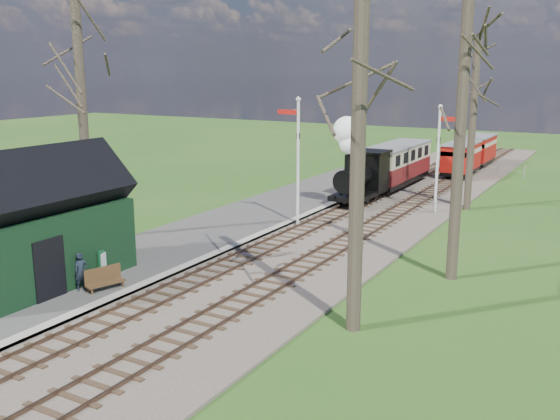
{
  "coord_description": "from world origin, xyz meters",
  "views": [
    {
      "loc": [
        13.11,
        -9.91,
        7.47
      ],
      "look_at": [
        0.25,
        12.6,
        1.6
      ],
      "focal_mm": 40.0,
      "sensor_mm": 36.0,
      "label": 1
    }
  ],
  "objects_px": {
    "semaphore_near": "(297,152)",
    "red_carriage_a": "(461,158)",
    "sign_board": "(104,264)",
    "person": "(81,271)",
    "coach": "(396,163)",
    "semaphore_far": "(439,151)",
    "bench": "(104,279)",
    "locomotive": "(359,166)",
    "red_carriage_b": "(479,149)",
    "station_shed": "(40,225)"
  },
  "relations": [
    {
      "from": "semaphore_far",
      "to": "coach",
      "type": "bearing_deg",
      "value": 126.28
    },
    {
      "from": "locomotive",
      "to": "sign_board",
      "type": "distance_m",
      "value": 16.82
    },
    {
      "from": "station_shed",
      "to": "sign_board",
      "type": "height_order",
      "value": "station_shed"
    },
    {
      "from": "semaphore_near",
      "to": "semaphore_far",
      "type": "distance_m",
      "value": 7.91
    },
    {
      "from": "semaphore_near",
      "to": "semaphore_far",
      "type": "xyz_separation_m",
      "value": [
        5.14,
        6.0,
        -0.27
      ]
    },
    {
      "from": "semaphore_near",
      "to": "red_carriage_b",
      "type": "relative_size",
      "value": 1.35
    },
    {
      "from": "semaphore_near",
      "to": "sign_board",
      "type": "bearing_deg",
      "value": -100.93
    },
    {
      "from": "semaphore_near",
      "to": "red_carriage_a",
      "type": "distance_m",
      "value": 18.61
    },
    {
      "from": "sign_board",
      "to": "person",
      "type": "height_order",
      "value": "person"
    },
    {
      "from": "semaphore_far",
      "to": "red_carriage_a",
      "type": "xyz_separation_m",
      "value": [
        -1.77,
        12.17,
        -1.98
      ]
    },
    {
      "from": "semaphore_near",
      "to": "sign_board",
      "type": "distance_m",
      "value": 11.2
    },
    {
      "from": "semaphore_far",
      "to": "locomotive",
      "type": "relative_size",
      "value": 1.17
    },
    {
      "from": "locomotive",
      "to": "red_carriage_b",
      "type": "relative_size",
      "value": 1.05
    },
    {
      "from": "semaphore_far",
      "to": "sign_board",
      "type": "relative_size",
      "value": 5.51
    },
    {
      "from": "semaphore_near",
      "to": "red_carriage_a",
      "type": "height_order",
      "value": "semaphore_near"
    },
    {
      "from": "locomotive",
      "to": "coach",
      "type": "distance_m",
      "value": 6.1
    },
    {
      "from": "station_shed",
      "to": "semaphore_near",
      "type": "distance_m",
      "value": 12.58
    },
    {
      "from": "semaphore_far",
      "to": "red_carriage_b",
      "type": "bearing_deg",
      "value": 95.73
    },
    {
      "from": "coach",
      "to": "person",
      "type": "height_order",
      "value": "coach"
    },
    {
      "from": "semaphore_far",
      "to": "sign_board",
      "type": "xyz_separation_m",
      "value": [
        -7.2,
        -16.63,
        -2.63
      ]
    },
    {
      "from": "red_carriage_a",
      "to": "semaphore_near",
      "type": "bearing_deg",
      "value": -100.51
    },
    {
      "from": "red_carriage_b",
      "to": "locomotive",
      "type": "bearing_deg",
      "value": -98.36
    },
    {
      "from": "locomotive",
      "to": "sign_board",
      "type": "bearing_deg",
      "value": -99.65
    },
    {
      "from": "semaphore_near",
      "to": "red_carriage_b",
      "type": "xyz_separation_m",
      "value": [
        3.37,
        23.67,
        -2.25
      ]
    },
    {
      "from": "person",
      "to": "red_carriage_a",
      "type": "bearing_deg",
      "value": 5.35
    },
    {
      "from": "semaphore_near",
      "to": "semaphore_far",
      "type": "relative_size",
      "value": 1.09
    },
    {
      "from": "locomotive",
      "to": "person",
      "type": "relative_size",
      "value": 3.76
    },
    {
      "from": "red_carriage_a",
      "to": "sign_board",
      "type": "xyz_separation_m",
      "value": [
        -5.42,
        -28.79,
        -0.65
      ]
    },
    {
      "from": "person",
      "to": "coach",
      "type": "bearing_deg",
      "value": 8.97
    },
    {
      "from": "station_shed",
      "to": "semaphore_far",
      "type": "xyz_separation_m",
      "value": [
        8.67,
        18.0,
        1.08
      ]
    },
    {
      "from": "locomotive",
      "to": "sign_board",
      "type": "xyz_separation_m",
      "value": [
        -2.81,
        -16.52,
        -1.51
      ]
    },
    {
      "from": "coach",
      "to": "sign_board",
      "type": "bearing_deg",
      "value": -97.12
    },
    {
      "from": "red_carriage_a",
      "to": "bench",
      "type": "relative_size",
      "value": 3.35
    },
    {
      "from": "semaphore_far",
      "to": "red_carriage_a",
      "type": "distance_m",
      "value": 12.45
    },
    {
      "from": "semaphore_far",
      "to": "person",
      "type": "bearing_deg",
      "value": -111.13
    },
    {
      "from": "sign_board",
      "to": "coach",
      "type": "bearing_deg",
      "value": 82.88
    },
    {
      "from": "bench",
      "to": "red_carriage_a",
      "type": "bearing_deg",
      "value": 81.22
    },
    {
      "from": "bench",
      "to": "person",
      "type": "bearing_deg",
      "value": -142.15
    },
    {
      "from": "red_carriage_b",
      "to": "sign_board",
      "type": "distance_m",
      "value": 34.72
    },
    {
      "from": "coach",
      "to": "red_carriage_b",
      "type": "xyz_separation_m",
      "value": [
        2.6,
        11.71,
        -0.26
      ]
    },
    {
      "from": "station_shed",
      "to": "sign_board",
      "type": "distance_m",
      "value": 2.54
    },
    {
      "from": "semaphore_far",
      "to": "sign_board",
      "type": "distance_m",
      "value": 18.31
    },
    {
      "from": "red_carriage_b",
      "to": "bench",
      "type": "height_order",
      "value": "red_carriage_b"
    },
    {
      "from": "bench",
      "to": "person",
      "type": "xyz_separation_m",
      "value": [
        -0.58,
        -0.45,
        0.29
      ]
    },
    {
      "from": "semaphore_near",
      "to": "red_carriage_b",
      "type": "bearing_deg",
      "value": 81.9
    },
    {
      "from": "station_shed",
      "to": "coach",
      "type": "bearing_deg",
      "value": 79.83
    },
    {
      "from": "sign_board",
      "to": "person",
      "type": "xyz_separation_m",
      "value": [
        0.27,
        -1.31,
        0.13
      ]
    },
    {
      "from": "semaphore_near",
      "to": "red_carriage_a",
      "type": "xyz_separation_m",
      "value": [
        3.37,
        18.17,
        -2.25
      ]
    },
    {
      "from": "semaphore_near",
      "to": "person",
      "type": "height_order",
      "value": "semaphore_near"
    },
    {
      "from": "semaphore_near",
      "to": "red_carriage_a",
      "type": "bearing_deg",
      "value": 79.49
    }
  ]
}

